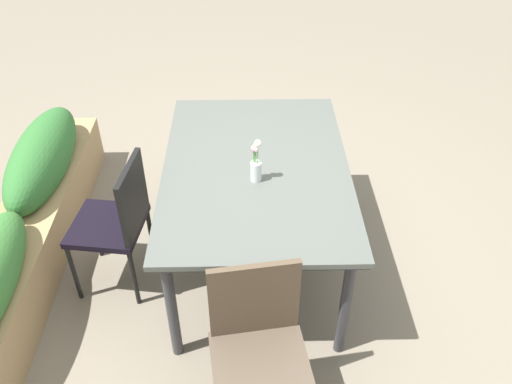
{
  "coord_description": "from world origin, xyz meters",
  "views": [
    {
      "loc": [
        -2.56,
        0.02,
        2.58
      ],
      "look_at": [
        -0.06,
        -0.03,
        0.58
      ],
      "focal_mm": 37.14,
      "sensor_mm": 36.0,
      "label": 1
    }
  ],
  "objects": [
    {
      "name": "chair_far_side",
      "position": [
        -0.21,
        0.79,
        0.52
      ],
      "size": [
        0.46,
        0.46,
        0.9
      ],
      "rotation": [
        0.0,
        0.0,
        -0.14
      ],
      "color": "black",
      "rests_on": "ground"
    },
    {
      "name": "flower_vase",
      "position": [
        -0.19,
        -0.02,
        0.89
      ],
      "size": [
        0.06,
        0.06,
        0.26
      ],
      "color": "silver",
      "rests_on": "dining_table"
    },
    {
      "name": "planter_box",
      "position": [
        -0.12,
        1.43,
        0.33
      ],
      "size": [
        2.62,
        0.39,
        0.71
      ],
      "color": "#9E7F56",
      "rests_on": "ground"
    },
    {
      "name": "ground_plane",
      "position": [
        0.0,
        0.0,
        0.0
      ],
      "size": [
        12.0,
        12.0,
        0.0
      ],
      "primitive_type": "plane",
      "color": "#756B5B"
    },
    {
      "name": "chair_end_left",
      "position": [
        -1.13,
        -0.02,
        0.54
      ],
      "size": [
        0.49,
        0.49,
        0.93
      ],
      "rotation": [
        0.0,
        0.0,
        1.71
      ],
      "color": "brown",
      "rests_on": "ground"
    },
    {
      "name": "dining_table",
      "position": [
        -0.06,
        -0.03,
        0.71
      ],
      "size": [
        1.59,
        1.08,
        0.78
      ],
      "color": "#4C514C",
      "rests_on": "ground"
    }
  ]
}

